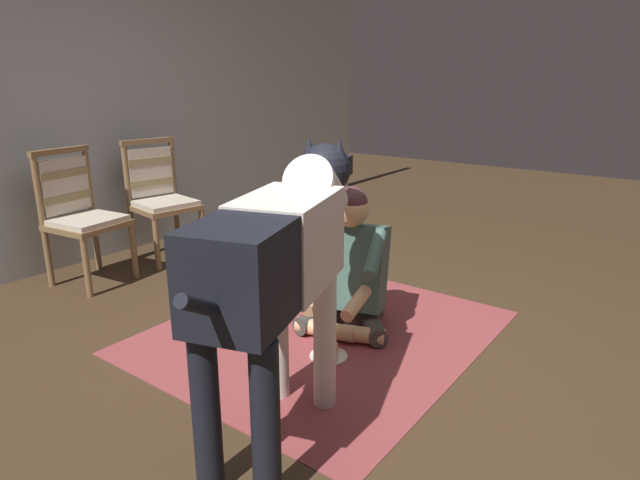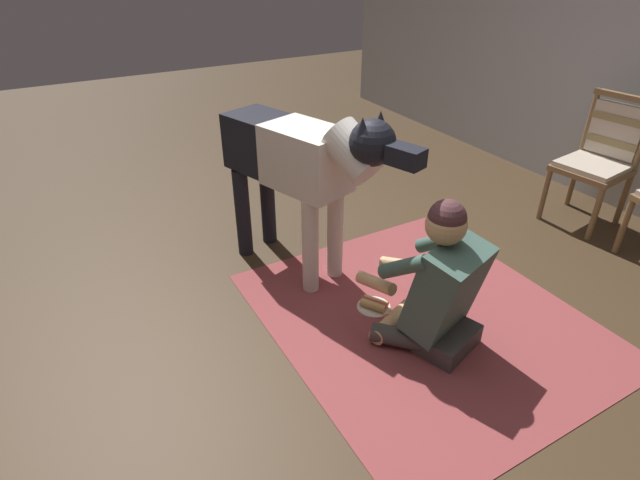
# 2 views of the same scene
# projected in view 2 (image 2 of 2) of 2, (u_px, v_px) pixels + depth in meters

# --- Properties ---
(ground_plane) EXTENTS (13.92, 13.92, 0.00)m
(ground_plane) POSITION_uv_depth(u_px,v_px,m) (348.00, 318.00, 3.03)
(ground_plane) COLOR #402E1D
(area_rug) EXTENTS (1.95, 1.73, 0.01)m
(area_rug) POSITION_uv_depth(u_px,v_px,m) (423.00, 317.00, 3.03)
(area_rug) COLOR brown
(area_rug) RESTS_ON ground
(dining_chair_left_of_pair) EXTENTS (0.51, 0.52, 0.98)m
(dining_chair_left_of_pair) POSITION_uv_depth(u_px,v_px,m) (601.00, 155.00, 3.84)
(dining_chair_left_of_pair) COLOR brown
(dining_chair_left_of_pair) RESTS_ON ground
(person_sitting_on_floor) EXTENTS (0.74, 0.60, 0.87)m
(person_sitting_on_floor) POSITION_uv_depth(u_px,v_px,m) (438.00, 287.00, 2.69)
(person_sitting_on_floor) COLOR #413E3A
(person_sitting_on_floor) RESTS_ON ground
(large_dog) EXTENTS (1.53, 0.63, 1.20)m
(large_dog) POSITION_uv_depth(u_px,v_px,m) (300.00, 163.00, 3.06)
(large_dog) COLOR silver
(large_dog) RESTS_ON ground
(hot_dog_on_plate) EXTENTS (0.21, 0.21, 0.06)m
(hot_dog_on_plate) POSITION_uv_depth(u_px,v_px,m) (374.00, 305.00, 3.10)
(hot_dog_on_plate) COLOR silver
(hot_dog_on_plate) RESTS_ON ground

